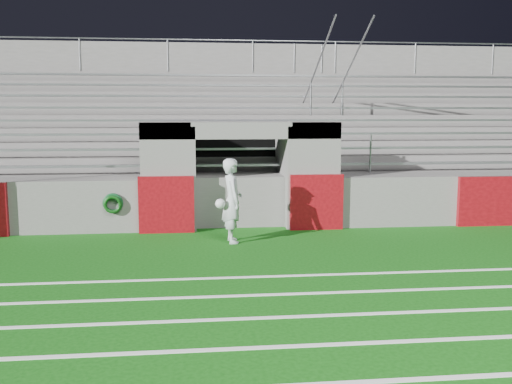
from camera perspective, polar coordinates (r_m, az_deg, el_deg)
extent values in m
plane|color=#0E4B0C|center=(10.89, -0.02, -7.03)|extent=(90.00, 90.00, 0.00)
cube|color=white|center=(7.13, 3.59, -15.15)|extent=(28.00, 0.09, 0.01)
cube|color=white|center=(8.05, 2.35, -12.41)|extent=(28.00, 0.09, 0.01)
cube|color=white|center=(8.99, 1.39, -10.23)|extent=(28.00, 0.09, 0.01)
cube|color=white|center=(9.93, 0.61, -8.46)|extent=(28.00, 0.09, 0.01)
cube|color=#605D5B|center=(14.06, -8.89, 1.62)|extent=(1.20, 1.00, 2.60)
cube|color=#605D5B|center=(14.35, 5.62, 1.79)|extent=(1.20, 1.00, 2.60)
cube|color=black|center=(15.79, -2.06, 2.18)|extent=(2.60, 0.20, 2.50)
cube|color=#605D5B|center=(14.65, -6.24, 1.71)|extent=(0.10, 2.20, 2.50)
cube|color=#605D5B|center=(14.83, 2.69, 1.82)|extent=(0.10, 2.20, 2.50)
cube|color=#605D5B|center=(14.02, -1.58, 6.19)|extent=(4.80, 1.00, 0.40)
cube|color=#605D5B|center=(17.93, -2.56, 2.52)|extent=(26.00, 8.00, 0.20)
cube|color=#605D5B|center=(18.00, -2.55, 0.54)|extent=(26.00, 8.00, 1.05)
cube|color=#60080D|center=(13.60, -8.94, -1.25)|extent=(1.30, 0.15, 1.35)
cube|color=#60080D|center=(13.89, 6.06, -1.01)|extent=(1.30, 0.15, 1.35)
cube|color=#60080D|center=(15.59, 23.19, -0.83)|extent=(2.20, 0.15, 1.25)
cube|color=#93959B|center=(15.00, -1.85, 2.73)|extent=(23.00, 0.28, 0.06)
cube|color=#605D5B|center=(15.84, -2.09, 2.89)|extent=(24.00, 0.75, 0.38)
cube|color=#93959B|center=(15.72, -2.07, 4.35)|extent=(23.00, 0.28, 0.06)
cube|color=#605D5B|center=(16.58, -2.28, 3.76)|extent=(24.00, 0.75, 0.76)
cube|color=#93959B|center=(16.45, -2.27, 5.83)|extent=(23.00, 0.28, 0.06)
cube|color=#605D5B|center=(17.31, -2.45, 4.56)|extent=(24.00, 0.75, 1.14)
cube|color=#93959B|center=(17.19, -2.45, 7.17)|extent=(23.00, 0.28, 0.06)
cube|color=#605D5B|center=(18.05, -2.62, 5.29)|extent=(24.00, 0.75, 1.52)
cube|color=#93959B|center=(17.93, -2.62, 8.41)|extent=(23.00, 0.28, 0.06)
cube|color=#605D5B|center=(18.79, -2.77, 5.97)|extent=(24.00, 0.75, 1.90)
cube|color=#93959B|center=(18.69, -2.77, 9.55)|extent=(23.00, 0.28, 0.06)
cube|color=#605D5B|center=(19.53, -2.91, 6.59)|extent=(24.00, 0.75, 2.28)
cube|color=#93959B|center=(19.45, -2.92, 10.59)|extent=(23.00, 0.28, 0.06)
cube|color=#605D5B|center=(20.28, -3.03, 7.17)|extent=(24.00, 0.75, 2.66)
cube|color=#93959B|center=(20.22, -3.05, 11.56)|extent=(23.00, 0.28, 0.06)
cube|color=#605D5B|center=(20.95, -3.14, 7.37)|extent=(26.00, 0.60, 5.29)
cylinder|color=#A5A8AD|center=(15.10, 7.75, 3.77)|extent=(0.05, 0.05, 1.00)
cylinder|color=#A5A8AD|center=(18.00, 5.51, 9.27)|extent=(0.05, 0.05, 1.00)
cylinder|color=#A5A8AD|center=(21.04, 3.86, 13.21)|extent=(0.05, 0.05, 1.00)
cylinder|color=#A5A8AD|center=(18.02, 5.53, 10.86)|extent=(0.05, 6.02, 3.08)
cylinder|color=#A5A8AD|center=(15.37, 11.37, 3.76)|extent=(0.05, 0.05, 1.00)
cylinder|color=#A5A8AD|center=(18.23, 8.63, 9.20)|extent=(0.05, 0.05, 1.00)
cylinder|color=#A5A8AD|center=(21.23, 6.59, 13.13)|extent=(0.05, 0.05, 1.00)
cylinder|color=#A5A8AD|center=(18.25, 8.66, 10.77)|extent=(0.05, 6.02, 3.08)
cylinder|color=#A5A8AD|center=(21.08, -17.21, 13.02)|extent=(0.05, 0.05, 1.10)
cylinder|color=#A5A8AD|center=(20.74, -8.82, 13.36)|extent=(0.05, 0.05, 1.10)
cylinder|color=#A5A8AD|center=(20.83, -0.32, 13.42)|extent=(0.05, 0.05, 1.10)
cylinder|color=#A5A8AD|center=(21.35, 7.94, 13.21)|extent=(0.05, 0.05, 1.10)
cylinder|color=#A5A8AD|center=(22.27, 15.64, 12.77)|extent=(0.05, 0.05, 1.10)
cylinder|color=#A5A8AD|center=(23.53, 22.59, 12.19)|extent=(0.05, 0.05, 1.10)
cylinder|color=#A5A8AD|center=(20.82, -3.15, 14.94)|extent=(24.00, 0.05, 0.05)
imported|color=#B7BEC2|center=(12.42, -2.39, -0.86)|extent=(0.52, 0.72, 1.84)
sphere|color=white|center=(12.25, -3.60, -1.17)|extent=(0.21, 0.21, 0.21)
torus|color=#0C401D|center=(13.71, -14.12, -1.09)|extent=(0.48, 0.09, 0.48)
torus|color=#0B3A0D|center=(13.66, -14.15, -1.22)|extent=(0.42, 0.08, 0.42)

